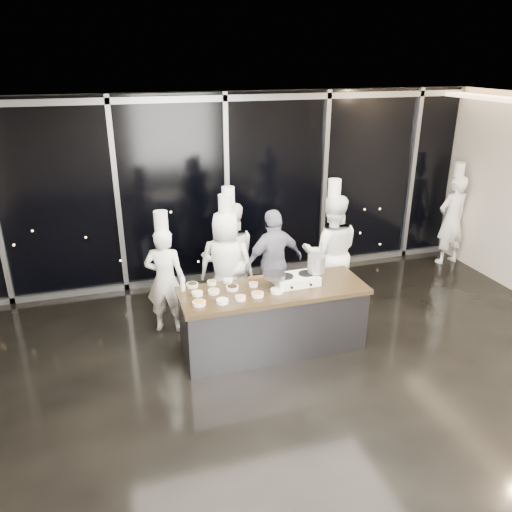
{
  "coord_description": "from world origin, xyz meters",
  "views": [
    {
      "loc": [
        -1.93,
        -4.66,
        3.73
      ],
      "look_at": [
        -0.15,
        1.2,
        1.26
      ],
      "focal_mm": 35.0,
      "sensor_mm": 36.0,
      "label": 1
    }
  ],
  "objects_px": {
    "chef_far_left": "(165,279)",
    "chef_right": "(331,252)",
    "demo_counter": "(273,319)",
    "frying_pan": "(274,275)",
    "chef_left": "(226,264)",
    "guest": "(274,263)",
    "stove": "(296,279)",
    "chef_center": "(229,258)",
    "chef_side": "(452,219)",
    "stock_pot": "(316,264)"
  },
  "relations": [
    {
      "from": "chef_far_left",
      "to": "chef_right",
      "type": "distance_m",
      "value": 2.54
    },
    {
      "from": "demo_counter",
      "to": "frying_pan",
      "type": "bearing_deg",
      "value": 67.41
    },
    {
      "from": "chef_left",
      "to": "chef_right",
      "type": "distance_m",
      "value": 1.62
    },
    {
      "from": "guest",
      "to": "chef_far_left",
      "type": "bearing_deg",
      "value": -10.37
    },
    {
      "from": "demo_counter",
      "to": "frying_pan",
      "type": "xyz_separation_m",
      "value": [
        0.02,
        0.05,
        0.61
      ]
    },
    {
      "from": "stove",
      "to": "chef_center",
      "type": "bearing_deg",
      "value": 116.11
    },
    {
      "from": "guest",
      "to": "chef_left",
      "type": "bearing_deg",
      "value": -19.39
    },
    {
      "from": "stove",
      "to": "chef_left",
      "type": "xyz_separation_m",
      "value": [
        -0.7,
        1.02,
        -0.11
      ]
    },
    {
      "from": "demo_counter",
      "to": "chef_right",
      "type": "relative_size",
      "value": 1.19
    },
    {
      "from": "frying_pan",
      "to": "chef_center",
      "type": "distance_m",
      "value": 1.23
    },
    {
      "from": "stove",
      "to": "frying_pan",
      "type": "relative_size",
      "value": 1.14
    },
    {
      "from": "frying_pan",
      "to": "chef_left",
      "type": "distance_m",
      "value": 1.12
    },
    {
      "from": "chef_side",
      "to": "frying_pan",
      "type": "bearing_deg",
      "value": 16.87
    },
    {
      "from": "guest",
      "to": "chef_right",
      "type": "xyz_separation_m",
      "value": [
        0.9,
        -0.06,
        0.09
      ]
    },
    {
      "from": "chef_left",
      "to": "chef_center",
      "type": "bearing_deg",
      "value": -97.63
    },
    {
      "from": "stove",
      "to": "chef_center",
      "type": "height_order",
      "value": "chef_center"
    },
    {
      "from": "chef_right",
      "to": "chef_far_left",
      "type": "bearing_deg",
      "value": 16.7
    },
    {
      "from": "frying_pan",
      "to": "chef_right",
      "type": "distance_m",
      "value": 1.51
    },
    {
      "from": "stove",
      "to": "chef_side",
      "type": "height_order",
      "value": "chef_side"
    },
    {
      "from": "chef_left",
      "to": "demo_counter",
      "type": "bearing_deg",
      "value": 131.46
    },
    {
      "from": "chef_right",
      "to": "chef_side",
      "type": "xyz_separation_m",
      "value": [
        2.95,
        1.01,
        -0.05
      ]
    },
    {
      "from": "frying_pan",
      "to": "guest",
      "type": "relative_size",
      "value": 0.31
    },
    {
      "from": "chef_center",
      "to": "chef_side",
      "type": "distance_m",
      "value": 4.54
    },
    {
      "from": "demo_counter",
      "to": "chef_far_left",
      "type": "height_order",
      "value": "chef_far_left"
    },
    {
      "from": "chef_left",
      "to": "chef_side",
      "type": "bearing_deg",
      "value": -146.95
    },
    {
      "from": "demo_counter",
      "to": "chef_side",
      "type": "height_order",
      "value": "chef_side"
    },
    {
      "from": "chef_far_left",
      "to": "frying_pan",
      "type": "bearing_deg",
      "value": 166.45
    },
    {
      "from": "chef_left",
      "to": "frying_pan",
      "type": "bearing_deg",
      "value": 133.31
    },
    {
      "from": "chef_left",
      "to": "chef_side",
      "type": "height_order",
      "value": "chef_side"
    },
    {
      "from": "stock_pot",
      "to": "chef_center",
      "type": "height_order",
      "value": "chef_center"
    },
    {
      "from": "guest",
      "to": "demo_counter",
      "type": "bearing_deg",
      "value": 58.32
    },
    {
      "from": "chef_center",
      "to": "guest",
      "type": "bearing_deg",
      "value": 162.34
    },
    {
      "from": "stove",
      "to": "chef_right",
      "type": "xyz_separation_m",
      "value": [
        0.91,
        0.88,
        -0.04
      ]
    },
    {
      "from": "chef_left",
      "to": "chef_right",
      "type": "xyz_separation_m",
      "value": [
        1.62,
        -0.15,
        0.07
      ]
    },
    {
      "from": "stove",
      "to": "chef_left",
      "type": "relative_size",
      "value": 0.31
    },
    {
      "from": "chef_center",
      "to": "chef_far_left",
      "type": "bearing_deg",
      "value": 19.24
    },
    {
      "from": "chef_far_left",
      "to": "chef_center",
      "type": "relative_size",
      "value": 0.9
    },
    {
      "from": "frying_pan",
      "to": "chef_far_left",
      "type": "bearing_deg",
      "value": 144.53
    },
    {
      "from": "stock_pot",
      "to": "chef_center",
      "type": "bearing_deg",
      "value": 127.62
    },
    {
      "from": "stove",
      "to": "stock_pot",
      "type": "distance_m",
      "value": 0.34
    },
    {
      "from": "stove",
      "to": "chef_side",
      "type": "distance_m",
      "value": 4.3
    },
    {
      "from": "chef_side",
      "to": "chef_center",
      "type": "bearing_deg",
      "value": 1.61
    },
    {
      "from": "stove",
      "to": "frying_pan",
      "type": "xyz_separation_m",
      "value": [
        -0.31,
        -0.0,
        0.1
      ]
    },
    {
      "from": "stock_pot",
      "to": "chef_left",
      "type": "height_order",
      "value": "chef_left"
    },
    {
      "from": "stove",
      "to": "chef_far_left",
      "type": "distance_m",
      "value": 1.85
    },
    {
      "from": "stove",
      "to": "chef_side",
      "type": "xyz_separation_m",
      "value": [
        3.87,
        1.88,
        -0.09
      ]
    },
    {
      "from": "stove",
      "to": "guest",
      "type": "xyz_separation_m",
      "value": [
        0.01,
        0.93,
        -0.14
      ]
    },
    {
      "from": "demo_counter",
      "to": "chef_right",
      "type": "distance_m",
      "value": 1.62
    },
    {
      "from": "demo_counter",
      "to": "stove",
      "type": "distance_m",
      "value": 0.61
    },
    {
      "from": "demo_counter",
      "to": "frying_pan",
      "type": "height_order",
      "value": "frying_pan"
    }
  ]
}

